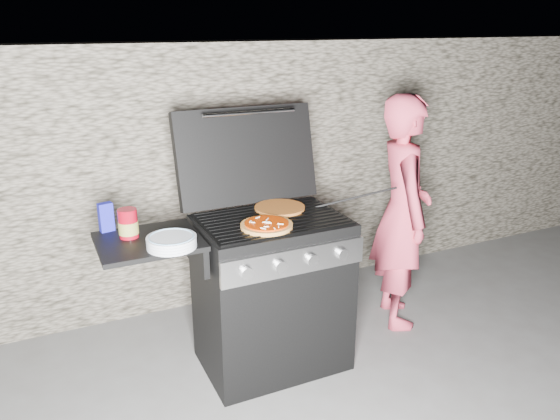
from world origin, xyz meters
name	(u,v)px	position (x,y,z in m)	size (l,w,h in m)	color
ground	(272,361)	(0.00, 0.00, 0.00)	(50.00, 50.00, 0.00)	slate
stone_wall	(211,174)	(0.00, 1.05, 0.90)	(8.00, 0.35, 1.80)	gray
gas_grill	(231,302)	(-0.25, 0.00, 0.46)	(1.34, 0.79, 0.91)	black
pizza_topped	(267,225)	(-0.08, -0.12, 0.93)	(0.27, 0.27, 0.03)	gold
pizza_plain	(280,208)	(0.10, 0.12, 0.92)	(0.29, 0.29, 0.02)	orange
sauce_jar	(128,223)	(-0.75, 0.07, 0.98)	(0.10, 0.10, 0.15)	maroon
blue_carton	(106,217)	(-0.84, 0.20, 0.98)	(0.07, 0.04, 0.15)	#151795
plate_stack	(172,242)	(-0.59, -0.15, 0.93)	(0.24, 0.24, 0.06)	silver
person	(402,213)	(0.97, 0.12, 0.76)	(0.55, 0.36, 1.52)	#D24057
tongs	(357,197)	(0.54, 0.00, 0.96)	(0.01, 0.01, 0.50)	black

